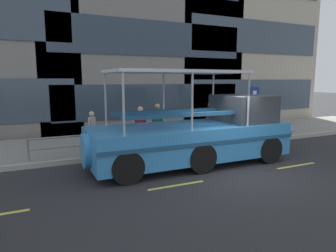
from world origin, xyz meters
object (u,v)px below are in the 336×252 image
(pedestrian_mid_right, at_px, (140,122))
(pedestrian_near_stern, at_px, (92,126))
(pedestrian_mid_left, at_px, (157,119))
(duck_tour_boat, at_px, (202,134))
(pedestrian_near_bow, at_px, (210,116))
(parking_sign, at_px, (254,102))

(pedestrian_mid_right, relative_size, pedestrian_near_stern, 1.11)
(pedestrian_mid_left, bearing_deg, duck_tour_boat, -83.94)
(pedestrian_mid_right, bearing_deg, pedestrian_mid_left, 29.48)
(duck_tour_boat, xyz_separation_m, pedestrian_mid_right, (-1.41, 2.78, 0.15))
(duck_tour_boat, relative_size, pedestrian_mid_right, 5.20)
(pedestrian_mid_left, bearing_deg, pedestrian_mid_right, -150.52)
(pedestrian_near_bow, relative_size, pedestrian_mid_right, 1.02)
(pedestrian_mid_left, xyz_separation_m, pedestrian_mid_right, (-1.05, -0.59, -0.03))
(pedestrian_near_bow, bearing_deg, parking_sign, -7.71)
(pedestrian_mid_right, bearing_deg, pedestrian_near_bow, 6.74)
(pedestrian_mid_left, relative_size, pedestrian_near_stern, 1.14)
(duck_tour_boat, distance_m, pedestrian_near_stern, 4.72)
(pedestrian_near_bow, height_order, pedestrian_mid_right, pedestrian_near_bow)
(parking_sign, distance_m, duck_tour_boat, 5.75)
(pedestrian_near_bow, bearing_deg, pedestrian_mid_left, 177.21)
(pedestrian_mid_right, bearing_deg, parking_sign, 1.13)
(duck_tour_boat, height_order, pedestrian_mid_left, duck_tour_boat)
(pedestrian_near_bow, xyz_separation_m, pedestrian_mid_left, (-2.81, 0.14, 0.01))
(pedestrian_near_stern, bearing_deg, pedestrian_mid_right, -14.22)
(duck_tour_boat, relative_size, pedestrian_near_bow, 5.10)
(pedestrian_mid_left, bearing_deg, pedestrian_near_stern, -178.30)
(pedestrian_near_bow, xyz_separation_m, pedestrian_near_stern, (-5.84, 0.05, -0.12))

